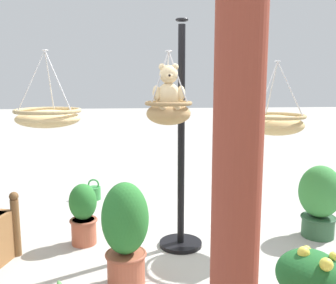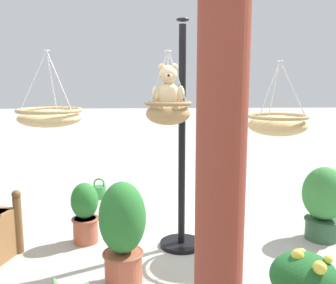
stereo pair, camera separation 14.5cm
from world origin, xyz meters
name	(u,v)px [view 1 (the left image)]	position (x,y,z in m)	size (l,w,h in m)	color
ground_plane	(168,250)	(0.00, 0.00, 0.00)	(40.00, 40.00, 0.00)	#ADAAA3
display_pole_central	(181,181)	(-0.14, -0.09, 0.69)	(0.44, 0.44, 2.27)	black
hanging_basket_with_teddy	(169,112)	(0.01, 0.16, 1.42)	(0.43, 0.43, 0.67)	#A37F51
teddy_bear	(169,91)	(0.01, 0.18, 1.60)	(0.29, 0.25, 0.43)	#D1B789
hanging_basket_left_high	(275,123)	(-1.12, -0.16, 1.26)	(0.62, 0.62, 0.75)	tan
hanging_basket_right_low	(48,117)	(1.12, -0.03, 1.36)	(0.62, 0.62, 0.72)	tan
greenhouse_pillar_left	(237,175)	(-0.14, 1.93, 1.27)	(0.43, 0.43, 2.63)	brown
potted_plant_bushy_green	(125,231)	(0.41, 0.62, 0.47)	(0.39, 0.39, 0.88)	#AD563D
potted_plant_small_succulent	(320,199)	(-1.68, -0.19, 0.43)	(0.45, 0.45, 0.79)	#2D5638
potted_plant_conical_shrub	(83,213)	(0.86, -0.23, 0.33)	(0.29, 0.29, 0.65)	#AD563D
watering_can	(93,192)	(0.93, -1.73, 0.10)	(0.35, 0.20, 0.30)	#338C3F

